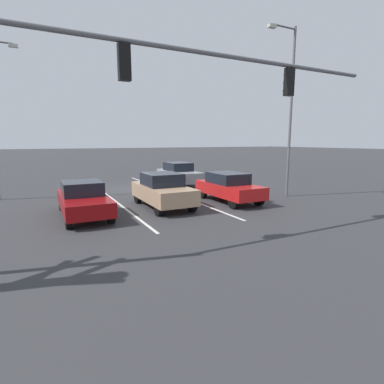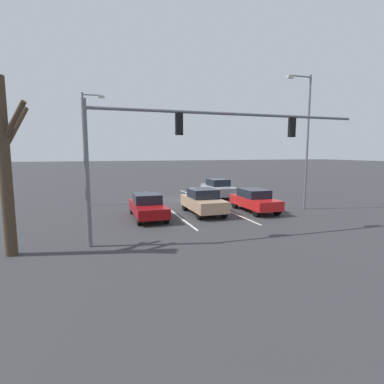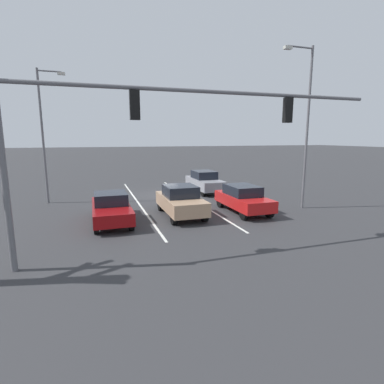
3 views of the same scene
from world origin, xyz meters
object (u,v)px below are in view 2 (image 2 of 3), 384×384
Objects in this scene: car_red_leftlane_front at (255,200)px; street_lamp_right_shoulder at (87,142)px; car_gray_leftlane_second at (218,188)px; traffic_signal_gantry at (188,137)px; car_maroon_rightlane_front at (148,206)px; bare_tree_near at (6,158)px; car_tan_midlane_front at (203,201)px; street_lamp_left_shoulder at (306,135)px.

car_red_leftlane_front is 0.51× the size of street_lamp_right_shoulder.
traffic_signal_gantry is at bearing 60.64° from car_gray_leftlane_second.
car_maroon_rightlane_front is at bearing -1.77° from car_red_leftlane_front.
street_lamp_right_shoulder reaches higher than traffic_signal_gantry.
bare_tree_near is (13.34, 4.69, 2.96)m from car_red_leftlane_front.
traffic_signal_gantry is 1.81× the size of bare_tree_near.
car_gray_leftlane_second is 0.54× the size of street_lamp_right_shoulder.
car_gray_leftlane_second reaches higher than car_red_leftlane_front.
bare_tree_near is at bearing 27.10° from car_tan_midlane_front.
car_gray_leftlane_second is 13.45m from traffic_signal_gantry.
street_lamp_right_shoulder is (4.54, -10.68, 0.06)m from traffic_signal_gantry.
car_tan_midlane_front is 8.47m from street_lamp_left_shoulder.
car_red_leftlane_front is 0.31× the size of traffic_signal_gantry.
car_red_leftlane_front is 0.56× the size of bare_tree_near.
traffic_signal_gantry is 1.63× the size of street_lamp_right_shoulder.
car_red_leftlane_front reaches higher than car_maroon_rightlane_front.
street_lamp_right_shoulder is at bearing -103.96° from bare_tree_near.
street_lamp_left_shoulder is (-10.87, 0.48, 4.45)m from car_maroon_rightlane_front.
bare_tree_near reaches higher than car_tan_midlane_front.
car_tan_midlane_front is at bearing -4.43° from street_lamp_left_shoulder.
car_tan_midlane_front reaches higher than car_red_leftlane_front.
car_gray_leftlane_second is 0.49× the size of street_lamp_left_shoulder.
traffic_signal_gantry is 7.29m from bare_tree_near.
traffic_signal_gantry reaches higher than car_gray_leftlane_second.
street_lamp_right_shoulder is (10.66, -6.11, 3.92)m from car_red_leftlane_front.
car_gray_leftlane_second is at bearing -119.36° from traffic_signal_gantry.
street_lamp_left_shoulder is (-7.25, 0.56, 4.35)m from car_tan_midlane_front.
bare_tree_near is at bearing 38.67° from car_maroon_rightlane_front.
car_gray_leftlane_second is 17.92m from bare_tree_near.
car_tan_midlane_front is (3.58, -0.30, 0.04)m from car_red_leftlane_front.
car_tan_midlane_front is 0.31× the size of traffic_signal_gantry.
car_tan_midlane_front is 11.35m from bare_tree_near.
street_lamp_right_shoulder is 15.68m from street_lamp_left_shoulder.
car_tan_midlane_front is at bearing 140.63° from street_lamp_right_shoulder.
car_red_leftlane_front is at bearing 175.15° from car_tan_midlane_front.
street_lamp_right_shoulder is 1.11× the size of bare_tree_near.
street_lamp_left_shoulder is at bearing 175.57° from car_tan_midlane_front.
bare_tree_near is at bearing 76.04° from street_lamp_right_shoulder.
car_maroon_rightlane_front is 1.07× the size of car_tan_midlane_front.
car_gray_leftlane_second is at bearing -177.08° from street_lamp_right_shoulder.
bare_tree_near reaches higher than car_gray_leftlane_second.
car_red_leftlane_front is 6.67m from car_gray_leftlane_second.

